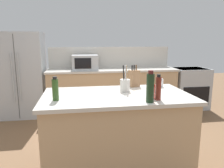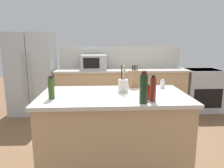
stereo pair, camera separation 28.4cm
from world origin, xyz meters
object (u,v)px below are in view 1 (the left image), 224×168
object	(u,v)px
wine_bottle	(150,87)
vinegar_bottle	(158,88)
range_oven	(189,88)
knife_block	(134,78)
microwave	(85,62)
utensil_crock	(125,85)
salt_shaker	(161,83)
olive_oil_bottle	(55,89)
hot_sauce_bottle	(152,91)
refrigerator	(21,75)

from	to	relation	value
wine_bottle	vinegar_bottle	bearing A→B (deg)	31.58
range_oven	knife_block	xyz separation A→B (m)	(-1.80, -1.82, 0.59)
microwave	utensil_crock	xyz separation A→B (m)	(0.41, -2.09, -0.07)
range_oven	salt_shaker	world-z (taller)	salt_shaker
microwave	utensil_crock	world-z (taller)	utensil_crock
range_oven	olive_oil_bottle	size ratio (longest dim) A/B	3.69
range_oven	vinegar_bottle	bearing A→B (deg)	-124.53
range_oven	microwave	bearing A→B (deg)	180.00
vinegar_bottle	salt_shaker	world-z (taller)	vinegar_bottle
utensil_crock	olive_oil_bottle	bearing A→B (deg)	-161.01
vinegar_bottle	hot_sauce_bottle	distance (m)	0.09
knife_block	salt_shaker	size ratio (longest dim) A/B	2.50
olive_oil_bottle	wine_bottle	bearing A→B (deg)	-12.92
refrigerator	olive_oil_bottle	bearing A→B (deg)	-69.09
range_oven	wine_bottle	bearing A→B (deg)	-125.48
refrigerator	vinegar_bottle	bearing A→B (deg)	-52.38
microwave	knife_block	world-z (taller)	microwave
microwave	hot_sauce_bottle	bearing A→B (deg)	-75.57
salt_shaker	olive_oil_bottle	bearing A→B (deg)	-160.98
microwave	vinegar_bottle	world-z (taller)	microwave
salt_shaker	utensil_crock	bearing A→B (deg)	-160.93
range_oven	hot_sauce_bottle	bearing A→B (deg)	-125.85
knife_block	olive_oil_bottle	xyz separation A→B (m)	(-0.97, -0.54, 0.00)
refrigerator	range_oven	distance (m)	3.72
refrigerator	vinegar_bottle	distance (m)	3.24
salt_shaker	hot_sauce_bottle	world-z (taller)	hot_sauce_bottle
range_oven	wine_bottle	size ratio (longest dim) A/B	2.86
range_oven	knife_block	size ratio (longest dim) A/B	3.17
knife_block	salt_shaker	distance (m)	0.37
microwave	vinegar_bottle	distance (m)	2.59
refrigerator	microwave	bearing A→B (deg)	-2.25
range_oven	vinegar_bottle	world-z (taller)	vinegar_bottle
vinegar_bottle	salt_shaker	distance (m)	0.67
knife_block	wine_bottle	distance (m)	0.76
refrigerator	knife_block	bearing A→B (deg)	-44.62
olive_oil_bottle	wine_bottle	size ratio (longest dim) A/B	0.77
refrigerator	hot_sauce_bottle	xyz separation A→B (m)	(1.93, -2.49, 0.17)
vinegar_bottle	hot_sauce_bottle	size ratio (longest dim) A/B	1.57
vinegar_bottle	hot_sauce_bottle	world-z (taller)	vinegar_bottle
refrigerator	microwave	xyz separation A→B (m)	(1.31, -0.05, 0.24)
microwave	utensil_crock	bearing A→B (deg)	-79.01
range_oven	salt_shaker	bearing A→B (deg)	-127.36
utensil_crock	hot_sauce_bottle	bearing A→B (deg)	-57.70
salt_shaker	wine_bottle	size ratio (longest dim) A/B	0.36
utensil_crock	hot_sauce_bottle	world-z (taller)	utensil_crock
microwave	salt_shaker	bearing A→B (deg)	-63.78
range_oven	vinegar_bottle	distance (m)	3.10
salt_shaker	knife_block	bearing A→B (deg)	166.15
knife_block	hot_sauce_bottle	xyz separation A→B (m)	(0.04, -0.62, -0.03)
utensil_crock	hot_sauce_bottle	size ratio (longest dim) A/B	1.86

